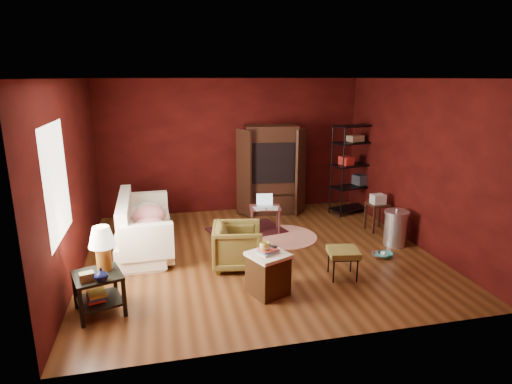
{
  "coord_description": "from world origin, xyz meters",
  "views": [
    {
      "loc": [
        -1.5,
        -6.38,
        2.82
      ],
      "look_at": [
        0.0,
        0.2,
        1.0
      ],
      "focal_mm": 30.0,
      "sensor_mm": 36.0,
      "label": 1
    }
  ],
  "objects_px": {
    "sofa": "(143,229)",
    "wire_shelving": "(354,165)",
    "hamper": "(268,273)",
    "side_table": "(100,262)",
    "tv_armoire": "(271,168)",
    "armchair": "(238,244)",
    "laptop_desk": "(265,209)"
  },
  "relations": [
    {
      "from": "side_table",
      "to": "tv_armoire",
      "type": "bearing_deg",
      "value": 48.2
    },
    {
      "from": "armchair",
      "to": "wire_shelving",
      "type": "relative_size",
      "value": 0.39
    },
    {
      "from": "laptop_desk",
      "to": "wire_shelving",
      "type": "bearing_deg",
      "value": 28.54
    },
    {
      "from": "sofa",
      "to": "armchair",
      "type": "xyz_separation_m",
      "value": [
        1.42,
        -0.99,
        -0.01
      ]
    },
    {
      "from": "sofa",
      "to": "side_table",
      "type": "xyz_separation_m",
      "value": [
        -0.44,
        -1.86,
        0.27
      ]
    },
    {
      "from": "tv_armoire",
      "to": "armchair",
      "type": "bearing_deg",
      "value": -108.22
    },
    {
      "from": "sofa",
      "to": "tv_armoire",
      "type": "distance_m",
      "value": 3.09
    },
    {
      "from": "side_table",
      "to": "tv_armoire",
      "type": "distance_m",
      "value": 4.58
    },
    {
      "from": "sofa",
      "to": "wire_shelving",
      "type": "bearing_deg",
      "value": -74.09
    },
    {
      "from": "side_table",
      "to": "hamper",
      "type": "distance_m",
      "value": 2.13
    },
    {
      "from": "sofa",
      "to": "side_table",
      "type": "height_order",
      "value": "side_table"
    },
    {
      "from": "wire_shelving",
      "to": "sofa",
      "type": "bearing_deg",
      "value": 179.64
    },
    {
      "from": "armchair",
      "to": "side_table",
      "type": "relative_size",
      "value": 0.69
    },
    {
      "from": "sofa",
      "to": "tv_armoire",
      "type": "relative_size",
      "value": 1.04
    },
    {
      "from": "armchair",
      "to": "side_table",
      "type": "distance_m",
      "value": 2.07
    },
    {
      "from": "armchair",
      "to": "hamper",
      "type": "xyz_separation_m",
      "value": [
        0.24,
        -0.92,
        -0.07
      ]
    },
    {
      "from": "armchair",
      "to": "laptop_desk",
      "type": "bearing_deg",
      "value": -19.04
    },
    {
      "from": "sofa",
      "to": "hamper",
      "type": "distance_m",
      "value": 2.54
    },
    {
      "from": "hamper",
      "to": "tv_armoire",
      "type": "relative_size",
      "value": 0.36
    },
    {
      "from": "side_table",
      "to": "laptop_desk",
      "type": "distance_m",
      "value": 3.48
    },
    {
      "from": "hamper",
      "to": "tv_armoire",
      "type": "distance_m",
      "value": 3.65
    },
    {
      "from": "armchair",
      "to": "tv_armoire",
      "type": "xyz_separation_m",
      "value": [
        1.19,
        2.53,
        0.6
      ]
    },
    {
      "from": "side_table",
      "to": "laptop_desk",
      "type": "height_order",
      "value": "side_table"
    },
    {
      "from": "side_table",
      "to": "tv_armoire",
      "type": "relative_size",
      "value": 0.58
    },
    {
      "from": "side_table",
      "to": "wire_shelving",
      "type": "xyz_separation_m",
      "value": [
        4.74,
        3.01,
        0.39
      ]
    },
    {
      "from": "armchair",
      "to": "wire_shelving",
      "type": "xyz_separation_m",
      "value": [
        2.89,
        2.14,
        0.66
      ]
    },
    {
      "from": "hamper",
      "to": "wire_shelving",
      "type": "relative_size",
      "value": 0.35
    },
    {
      "from": "side_table",
      "to": "hamper",
      "type": "xyz_separation_m",
      "value": [
        2.1,
        -0.05,
        -0.34
      ]
    },
    {
      "from": "sofa",
      "to": "hamper",
      "type": "height_order",
      "value": "sofa"
    },
    {
      "from": "sofa",
      "to": "wire_shelving",
      "type": "relative_size",
      "value": 1.03
    },
    {
      "from": "sofa",
      "to": "side_table",
      "type": "bearing_deg",
      "value": 167.78
    },
    {
      "from": "armchair",
      "to": "tv_armoire",
      "type": "distance_m",
      "value": 2.86
    }
  ]
}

